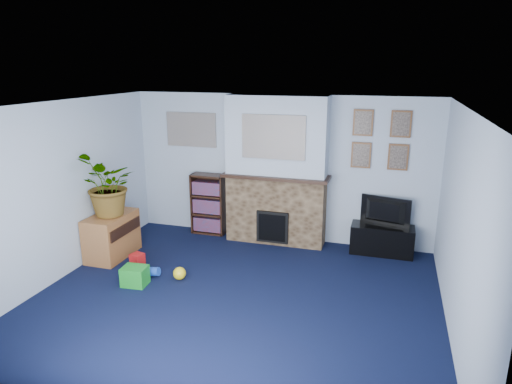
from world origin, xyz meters
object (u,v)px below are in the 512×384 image
(television, at_px, (384,212))
(sideboard, at_px, (112,235))
(tv_stand, at_px, (382,240))
(bookshelf, at_px, (209,205))

(television, relative_size, sideboard, 0.89)
(tv_stand, xyz_separation_m, television, (0.00, 0.02, 0.45))
(tv_stand, bearing_deg, sideboard, -161.69)
(bookshelf, xyz_separation_m, sideboard, (-1.03, -1.38, -0.15))
(tv_stand, distance_m, television, 0.45)
(bookshelf, relative_size, sideboard, 1.22)
(television, bearing_deg, sideboard, 32.58)
(tv_stand, height_order, sideboard, sideboard)
(bookshelf, bearing_deg, sideboard, -126.60)
(tv_stand, relative_size, sideboard, 1.10)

